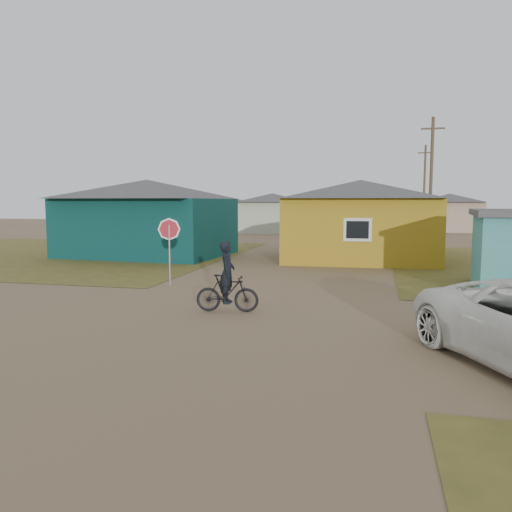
% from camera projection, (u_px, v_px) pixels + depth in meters
% --- Properties ---
extents(ground, '(120.00, 120.00, 0.00)m').
position_uv_depth(ground, '(228.00, 325.00, 11.57)').
color(ground, brown).
extents(grass_nw, '(20.00, 18.00, 0.00)m').
position_uv_depth(grass_nw, '(53.00, 254.00, 27.40)').
color(grass_nw, brown).
rests_on(grass_nw, ground).
extents(house_teal, '(8.93, 7.08, 4.00)m').
position_uv_depth(house_teal, '(148.00, 217.00, 26.37)').
color(house_teal, '#08302F').
rests_on(house_teal, ground).
extents(house_yellow, '(7.72, 6.76, 3.90)m').
position_uv_depth(house_yellow, '(360.00, 219.00, 24.29)').
color(house_yellow, '#A58219').
rests_on(house_yellow, ground).
extents(house_pale_west, '(7.04, 6.15, 3.60)m').
position_uv_depth(house_pale_west, '(273.00, 212.00, 45.62)').
color(house_pale_west, '#ABB69C').
rests_on(house_pale_west, ground).
extents(house_beige_east, '(6.95, 6.05, 3.60)m').
position_uv_depth(house_beige_east, '(449.00, 212.00, 47.68)').
color(house_beige_east, tan).
rests_on(house_beige_east, ground).
extents(house_pale_north, '(6.28, 5.81, 3.40)m').
position_uv_depth(house_pale_north, '(227.00, 211.00, 59.09)').
color(house_pale_north, '#ABB69C').
rests_on(house_pale_north, ground).
extents(utility_pole_near, '(1.40, 0.20, 8.00)m').
position_uv_depth(utility_pole_near, '(431.00, 181.00, 30.85)').
color(utility_pole_near, brown).
rests_on(utility_pole_near, ground).
extents(utility_pole_far, '(1.40, 0.20, 8.00)m').
position_uv_depth(utility_pole_far, '(424.00, 187.00, 46.08)').
color(utility_pole_far, brown).
rests_on(utility_pole_far, ground).
extents(stop_sign, '(0.76, 0.07, 2.31)m').
position_uv_depth(stop_sign, '(169.00, 236.00, 16.80)').
color(stop_sign, gray).
rests_on(stop_sign, ground).
extents(cyclist, '(1.68, 0.68, 1.85)m').
position_uv_depth(cyclist, '(227.00, 286.00, 12.93)').
color(cyclist, black).
rests_on(cyclist, ground).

